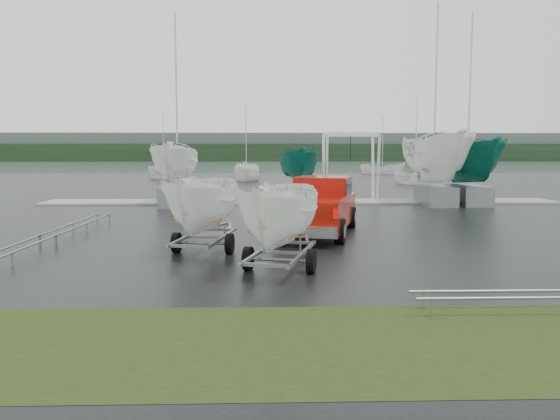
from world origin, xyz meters
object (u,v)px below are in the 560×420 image
object	(u,v)px
trailer_hitched	(281,161)
boat_hoist	(350,157)
pickup_truck	(320,204)
trailer_parked	(203,157)

from	to	relation	value
trailer_hitched	boat_hoist	xyz separation A→B (m)	(4.68, 18.70, -0.07)
pickup_truck	trailer_hitched	world-z (taller)	trailer_hitched
trailer_hitched	trailer_parked	size ratio (longest dim) A/B	0.97
pickup_truck	trailer_parked	xyz separation A→B (m)	(-3.83, -3.80, 1.75)
trailer_parked	trailer_hitched	bearing A→B (deg)	-40.57
pickup_truck	boat_hoist	xyz separation A→B (m)	(3.03, 12.32, 1.60)
pickup_truck	boat_hoist	distance (m)	12.79
trailer_parked	boat_hoist	distance (m)	17.52
boat_hoist	trailer_hitched	bearing A→B (deg)	-104.05
pickup_truck	trailer_parked	size ratio (longest dim) A/B	1.25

